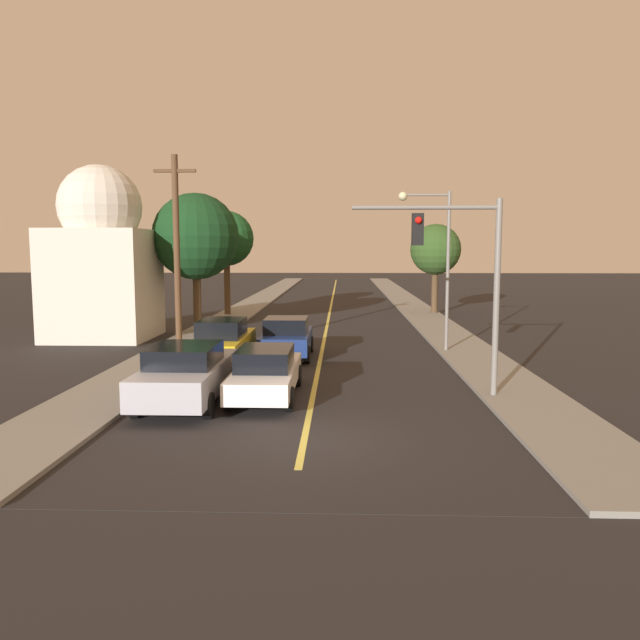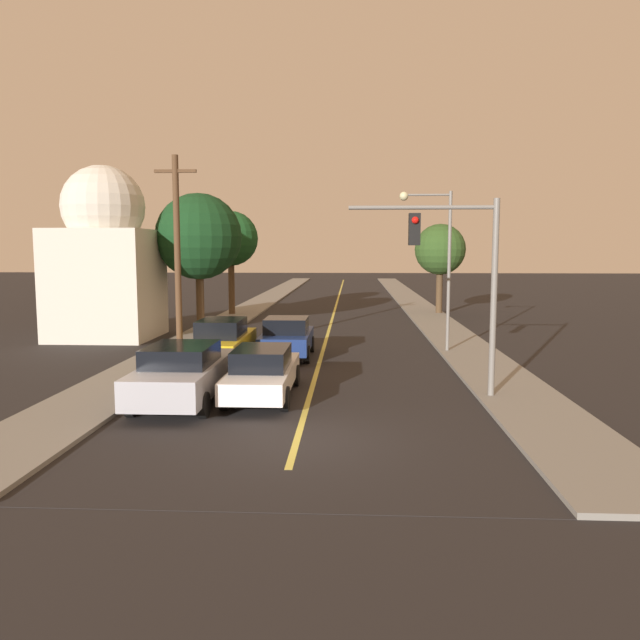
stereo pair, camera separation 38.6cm
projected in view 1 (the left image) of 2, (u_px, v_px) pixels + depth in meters
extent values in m
plane|color=black|center=(304.00, 440.00, 14.19)|extent=(200.00, 200.00, 0.00)
cube|color=black|center=(332.00, 303.00, 49.94)|extent=(9.72, 80.00, 0.01)
cube|color=#D1C14C|center=(332.00, 303.00, 49.94)|extent=(0.16, 76.00, 0.00)
cube|color=gray|center=(256.00, 302.00, 50.15)|extent=(2.50, 80.00, 0.12)
cube|color=gray|center=(408.00, 303.00, 49.71)|extent=(2.50, 80.00, 0.12)
cube|color=white|center=(266.00, 376.00, 18.17)|extent=(1.72, 5.01, 0.58)
cube|color=black|center=(265.00, 358.00, 17.90)|extent=(1.51, 2.26, 0.58)
cylinder|color=black|center=(247.00, 375.00, 19.77)|extent=(0.22, 0.67, 0.67)
cylinder|color=black|center=(298.00, 376.00, 19.71)|extent=(0.22, 0.67, 0.67)
cylinder|color=black|center=(229.00, 398.00, 16.69)|extent=(0.22, 0.67, 0.67)
cylinder|color=black|center=(290.00, 399.00, 16.63)|extent=(0.22, 0.67, 0.67)
cube|color=navy|center=(287.00, 341.00, 24.89)|extent=(1.87, 4.20, 0.68)
cube|color=black|center=(286.00, 325.00, 24.65)|extent=(1.65, 1.89, 0.60)
cylinder|color=black|center=(268.00, 344.00, 26.25)|extent=(0.22, 0.68, 0.68)
cylinder|color=black|center=(311.00, 344.00, 26.19)|extent=(0.22, 0.68, 0.68)
cylinder|color=black|center=(260.00, 354.00, 23.66)|extent=(0.22, 0.68, 0.68)
cylinder|color=black|center=(307.00, 355.00, 23.60)|extent=(0.22, 0.68, 0.68)
cube|color=#A5A8B2|center=(187.00, 377.00, 17.49)|extent=(1.98, 5.16, 0.80)
cube|color=black|center=(185.00, 355.00, 17.21)|extent=(1.74, 2.32, 0.54)
cylinder|color=black|center=(170.00, 379.00, 19.16)|extent=(0.22, 0.68, 0.68)
cylinder|color=black|center=(231.00, 379.00, 19.09)|extent=(0.22, 0.68, 0.68)
cylinder|color=black|center=(136.00, 405.00, 15.99)|extent=(0.22, 0.68, 0.68)
cylinder|color=black|center=(208.00, 405.00, 15.92)|extent=(0.22, 0.68, 0.68)
cube|color=gold|center=(223.00, 347.00, 22.81)|extent=(1.73, 4.90, 0.79)
cube|color=black|center=(222.00, 328.00, 22.53)|extent=(1.52, 2.21, 0.63)
cylinder|color=black|center=(210.00, 351.00, 24.39)|extent=(0.22, 0.73, 0.73)
cylinder|color=black|center=(252.00, 351.00, 24.33)|extent=(0.22, 0.73, 0.73)
cylinder|color=black|center=(191.00, 365.00, 21.37)|extent=(0.22, 0.73, 0.73)
cylinder|color=black|center=(239.00, 365.00, 21.32)|extent=(0.22, 0.73, 0.73)
cylinder|color=slate|center=(496.00, 298.00, 17.78)|extent=(0.18, 0.18, 5.61)
cylinder|color=slate|center=(425.00, 208.00, 17.56)|extent=(4.14, 0.12, 0.12)
cube|color=black|center=(418.00, 229.00, 17.64)|extent=(0.32, 0.28, 0.90)
sphere|color=red|center=(419.00, 220.00, 17.43)|extent=(0.20, 0.20, 0.20)
cylinder|color=slate|center=(448.00, 272.00, 25.71)|extent=(0.14, 0.14, 6.54)
cylinder|color=slate|center=(426.00, 195.00, 25.39)|extent=(1.89, 0.09, 0.09)
sphere|color=beige|center=(403.00, 196.00, 25.43)|extent=(0.36, 0.36, 0.36)
cylinder|color=#513823|center=(177.00, 258.00, 23.75)|extent=(0.24, 0.24, 7.72)
cube|color=#513823|center=(175.00, 171.00, 23.38)|extent=(1.60, 0.12, 0.12)
cylinder|color=#4C3823|center=(197.00, 299.00, 31.99)|extent=(0.41, 0.41, 3.30)
sphere|color=#143819|center=(196.00, 236.00, 31.63)|extent=(4.38, 4.38, 4.38)
cylinder|color=#4C3823|center=(227.00, 286.00, 40.38)|extent=(0.40, 0.40, 3.64)
sphere|color=#19471E|center=(226.00, 238.00, 40.04)|extent=(3.52, 3.52, 3.52)
cylinder|color=#4C3823|center=(435.00, 290.00, 41.30)|extent=(0.42, 0.42, 3.02)
sphere|color=#2D4C1E|center=(435.00, 249.00, 40.99)|extent=(3.33, 3.33, 3.33)
cube|color=beige|center=(103.00, 284.00, 29.99)|extent=(4.64, 4.64, 5.26)
sphere|color=beige|center=(100.00, 206.00, 29.57)|extent=(3.91, 3.91, 3.91)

